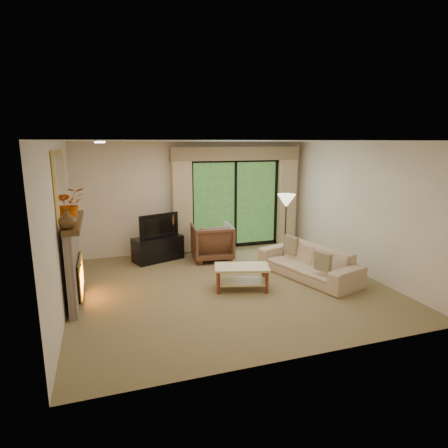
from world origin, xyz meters
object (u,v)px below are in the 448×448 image
object	(u,v)px
armchair	(212,242)
sofa	(308,262)
coffee_table	(242,278)
media_console	(158,248)

from	to	relation	value
armchair	sofa	bearing A→B (deg)	136.02
coffee_table	armchair	bearing A→B (deg)	106.07
media_console	sofa	world-z (taller)	sofa
armchair	sofa	distance (m)	2.23
armchair	sofa	world-z (taller)	armchair
sofa	coffee_table	xyz separation A→B (m)	(-1.45, -0.16, -0.09)
coffee_table	sofa	bearing A→B (deg)	22.45
media_console	armchair	distance (m)	1.21
media_console	coffee_table	size ratio (longest dim) A/B	1.12
media_console	coffee_table	xyz separation A→B (m)	(1.17, -2.17, -0.05)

